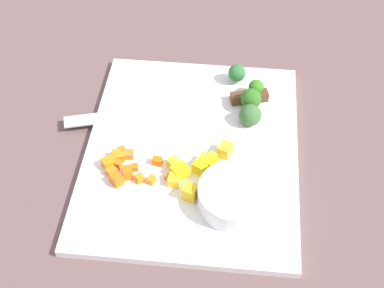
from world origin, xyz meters
TOP-DOWN VIEW (x-y plane):
  - ground_plane at (0.00, 0.00)m, footprint 4.00×4.00m
  - cutting_board at (0.00, 0.00)m, footprint 0.41×0.33m
  - prep_bowl at (-0.10, -0.07)m, footprint 0.11×0.11m
  - chef_knife at (0.09, 0.00)m, footprint 0.11×0.33m
  - carrot_dice_0 at (-0.05, 0.02)m, footprint 0.02×0.02m
  - carrot_dice_1 at (-0.02, 0.11)m, footprint 0.01×0.01m
  - carrot_dice_2 at (-0.03, 0.09)m, footprint 0.02×0.02m
  - carrot_dice_3 at (-0.08, 0.10)m, footprint 0.02×0.02m
  - carrot_dice_4 at (-0.05, 0.12)m, footprint 0.02×0.02m
  - carrot_dice_5 at (-0.06, 0.11)m, footprint 0.02×0.02m
  - carrot_dice_6 at (-0.05, 0.08)m, footprint 0.01×0.01m
  - carrot_dice_7 at (-0.06, 0.03)m, footprint 0.02×0.02m
  - carrot_dice_8 at (-0.07, 0.05)m, footprint 0.02×0.01m
  - carrot_dice_9 at (-0.07, 0.09)m, footprint 0.02×0.02m
  - carrot_dice_10 at (-0.04, 0.05)m, footprint 0.01×0.02m
  - carrot_dice_11 at (-0.03, 0.11)m, footprint 0.02×0.02m
  - carrot_dice_12 at (-0.07, 0.07)m, footprint 0.02×0.02m
  - carrot_dice_13 at (-0.05, 0.11)m, footprint 0.01×0.01m
  - pepper_dice_0 at (-0.07, 0.02)m, footprint 0.02×0.02m
  - pepper_dice_1 at (-0.01, -0.05)m, footprint 0.03×0.02m
  - pepper_dice_2 at (-0.02, -0.03)m, footprint 0.02×0.02m
  - pepper_dice_3 at (-0.09, -0.01)m, footprint 0.02×0.02m
  - pepper_dice_4 at (-0.04, 0.02)m, footprint 0.02×0.02m
  - pepper_dice_5 at (-0.03, -0.03)m, footprint 0.02×0.02m
  - pepper_dice_6 at (-0.04, -0.02)m, footprint 0.02×0.02m
  - pepper_dice_7 at (-0.05, 0.01)m, footprint 0.03×0.03m
  - pepper_dice_8 at (-0.03, -0.02)m, footprint 0.02×0.02m
  - broccoli_floret_0 at (0.09, -0.09)m, footprint 0.03×0.03m
  - broccoli_floret_1 at (0.06, -0.09)m, footprint 0.04×0.04m
  - broccoli_floret_2 at (0.13, -0.09)m, footprint 0.03×0.03m
  - broccoli_floret_3 at (0.16, -0.06)m, footprint 0.03×0.03m

SIDE VIEW (x-z plane):
  - ground_plane at x=0.00m, z-range 0.00..0.00m
  - cutting_board at x=0.00m, z-range 0.00..0.01m
  - carrot_dice_6 at x=-0.05m, z-range 0.01..0.02m
  - carrot_dice_1 at x=-0.02m, z-range 0.01..0.02m
  - carrot_dice_8 at x=-0.07m, z-range 0.01..0.02m
  - carrot_dice_2 at x=-0.03m, z-range 0.01..0.02m
  - carrot_dice_0 at x=-0.05m, z-range 0.01..0.02m
  - carrot_dice_5 at x=-0.06m, z-range 0.01..0.02m
  - chef_knife at x=0.09m, z-range 0.01..0.03m
  - carrot_dice_7 at x=-0.06m, z-range 0.01..0.02m
  - carrot_dice_12 at x=-0.07m, z-range 0.01..0.02m
  - carrot_dice_10 at x=-0.04m, z-range 0.01..0.02m
  - pepper_dice_2 at x=-0.02m, z-range 0.01..0.02m
  - carrot_dice_13 at x=-0.05m, z-range 0.01..0.02m
  - pepper_dice_5 at x=-0.03m, z-range 0.01..0.03m
  - carrot_dice_11 at x=-0.03m, z-range 0.01..0.03m
  - pepper_dice_8 at x=-0.03m, z-range 0.01..0.03m
  - pepper_dice_0 at x=-0.07m, z-range 0.01..0.03m
  - carrot_dice_4 at x=-0.05m, z-range 0.01..0.03m
  - carrot_dice_3 at x=-0.08m, z-range 0.01..0.03m
  - carrot_dice_9 at x=-0.07m, z-range 0.01..0.03m
  - pepper_dice_7 at x=-0.05m, z-range 0.01..0.03m
  - pepper_dice_4 at x=-0.04m, z-range 0.01..0.03m
  - pepper_dice_1 at x=-0.01m, z-range 0.01..0.03m
  - pepper_dice_6 at x=-0.04m, z-range 0.01..0.03m
  - pepper_dice_3 at x=-0.09m, z-range 0.01..0.03m
  - prep_bowl at x=-0.10m, z-range 0.01..0.04m
  - broccoli_floret_1 at x=0.06m, z-range 0.01..0.05m
  - broccoli_floret_2 at x=0.13m, z-range 0.01..0.05m
  - broccoli_floret_3 at x=0.16m, z-range 0.01..0.05m
  - broccoli_floret_0 at x=0.09m, z-range 0.02..0.06m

